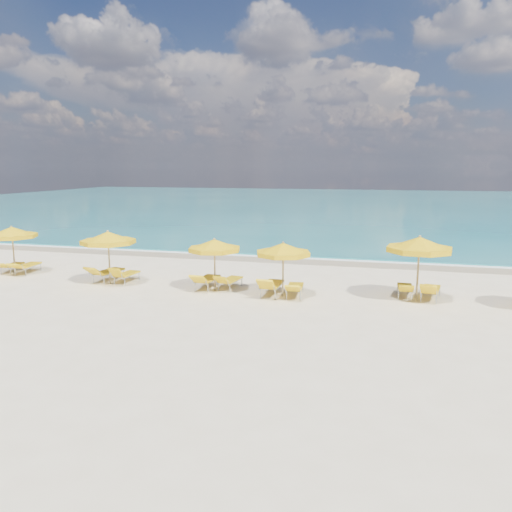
# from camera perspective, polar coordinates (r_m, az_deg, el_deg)

# --- Properties ---
(ground_plane) EXTENTS (120.00, 120.00, 0.00)m
(ground_plane) POSITION_cam_1_polar(r_m,az_deg,el_deg) (20.10, -1.09, -4.11)
(ground_plane) COLOR beige
(ocean) EXTENTS (120.00, 80.00, 0.30)m
(ocean) POSITION_cam_1_polar(r_m,az_deg,el_deg) (67.13, 10.23, 5.84)
(ocean) COLOR #13696F
(ocean) RESTS_ON ground
(wet_sand_band) EXTENTS (120.00, 2.60, 0.01)m
(wet_sand_band) POSITION_cam_1_polar(r_m,az_deg,el_deg) (27.13, 3.18, -0.35)
(wet_sand_band) COLOR tan
(wet_sand_band) RESTS_ON ground
(foam_line) EXTENTS (120.00, 1.20, 0.03)m
(foam_line) POSITION_cam_1_polar(r_m,az_deg,el_deg) (27.90, 3.51, -0.06)
(foam_line) COLOR white
(foam_line) RESTS_ON ground
(whitecap_near) EXTENTS (14.00, 0.36, 0.05)m
(whitecap_near) POSITION_cam_1_polar(r_m,az_deg,el_deg) (37.81, -2.80, 2.67)
(whitecap_near) COLOR white
(whitecap_near) RESTS_ON ground
(whitecap_far) EXTENTS (18.00, 0.30, 0.05)m
(whitecap_far) POSITION_cam_1_polar(r_m,az_deg,el_deg) (43.10, 18.25, 3.10)
(whitecap_far) COLOR white
(whitecap_far) RESTS_ON ground
(umbrella_1) EXTENTS (2.26, 2.26, 2.26)m
(umbrella_1) POSITION_cam_1_polar(r_m,az_deg,el_deg) (25.77, -26.13, 2.40)
(umbrella_1) COLOR #A28851
(umbrella_1) RESTS_ON ground
(umbrella_2) EXTENTS (2.72, 2.72, 2.33)m
(umbrella_2) POSITION_cam_1_polar(r_m,az_deg,el_deg) (21.90, -16.56, 1.96)
(umbrella_2) COLOR #A28851
(umbrella_2) RESTS_ON ground
(umbrella_3) EXTENTS (2.45, 2.45, 2.16)m
(umbrella_3) POSITION_cam_1_polar(r_m,az_deg,el_deg) (20.00, -4.78, 1.17)
(umbrella_3) COLOR #A28851
(umbrella_3) RESTS_ON ground
(umbrella_4) EXTENTS (2.33, 2.33, 2.16)m
(umbrella_4) POSITION_cam_1_polar(r_m,az_deg,el_deg) (19.01, 3.13, 0.72)
(umbrella_4) COLOR #A28851
(umbrella_4) RESTS_ON ground
(umbrella_5) EXTENTS (2.99, 2.99, 2.48)m
(umbrella_5) POSITION_cam_1_polar(r_m,az_deg,el_deg) (19.35, 18.18, 1.20)
(umbrella_5) COLOR #A28851
(umbrella_5) RESTS_ON ground
(lounger_1_left) EXTENTS (0.74, 1.70, 0.63)m
(lounger_1_left) POSITION_cam_1_polar(r_m,az_deg,el_deg) (26.47, -26.12, -1.23)
(lounger_1_left) COLOR #A5A8AD
(lounger_1_left) RESTS_ON ground
(lounger_1_right) EXTENTS (0.77, 1.92, 0.70)m
(lounger_1_right) POSITION_cam_1_polar(r_m,az_deg,el_deg) (25.84, -24.66, -1.32)
(lounger_1_right) COLOR #A5A8AD
(lounger_1_right) RESTS_ON ground
(lounger_2_left) EXTENTS (0.97, 2.06, 0.83)m
(lounger_2_left) POSITION_cam_1_polar(r_m,az_deg,el_deg) (22.91, -16.56, -2.13)
(lounger_2_left) COLOR #A5A8AD
(lounger_2_left) RESTS_ON ground
(lounger_2_right) EXTENTS (0.69, 1.69, 0.82)m
(lounger_2_right) POSITION_cam_1_polar(r_m,az_deg,el_deg) (22.40, -14.59, -2.38)
(lounger_2_right) COLOR #A5A8AD
(lounger_2_right) RESTS_ON ground
(lounger_3_left) EXTENTS (0.71, 1.94, 0.81)m
(lounger_3_left) POSITION_cam_1_polar(r_m,az_deg,el_deg) (20.69, -5.63, -3.08)
(lounger_3_left) COLOR #A5A8AD
(lounger_3_left) RESTS_ON ground
(lounger_3_right) EXTENTS (0.82, 1.78, 0.74)m
(lounger_3_right) POSITION_cam_1_polar(r_m,az_deg,el_deg) (20.62, -3.00, -3.15)
(lounger_3_right) COLOR #A5A8AD
(lounger_3_right) RESTS_ON ground
(lounger_4_left) EXTENTS (0.72, 1.99, 0.89)m
(lounger_4_left) POSITION_cam_1_polar(r_m,az_deg,el_deg) (19.57, 1.81, -3.77)
(lounger_4_left) COLOR #A5A8AD
(lounger_4_left) RESTS_ON ground
(lounger_4_right) EXTENTS (0.73, 1.84, 0.71)m
(lounger_4_right) POSITION_cam_1_polar(r_m,az_deg,el_deg) (19.41, 4.47, -4.01)
(lounger_4_right) COLOR #A5A8AD
(lounger_4_right) RESTS_ON ground
(lounger_5_left) EXTENTS (0.60, 1.74, 0.70)m
(lounger_5_left) POSITION_cam_1_polar(r_m,az_deg,el_deg) (20.17, 16.65, -3.89)
(lounger_5_left) COLOR #A5A8AD
(lounger_5_left) RESTS_ON ground
(lounger_5_right) EXTENTS (0.91, 1.90, 0.82)m
(lounger_5_right) POSITION_cam_1_polar(r_m,az_deg,el_deg) (20.05, 19.30, -4.07)
(lounger_5_right) COLOR #A5A8AD
(lounger_5_right) RESTS_ON ground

